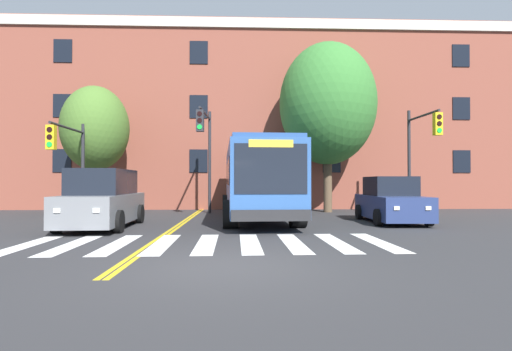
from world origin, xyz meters
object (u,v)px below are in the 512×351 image
Objects in this scene: city_bus at (257,179)px; traffic_light_far_corner at (69,152)px; car_teal_behind_bus at (247,192)px; street_tree_curbside_large at (327,104)px; car_grey_near_lane at (103,200)px; car_navy_far_lane at (391,202)px; traffic_light_near_corner at (420,143)px; street_tree_curbside_small at (95,129)px; traffic_light_overhead at (206,142)px.

traffic_light_far_corner is at bearing 176.52° from city_bus.
city_bus is at bearing -87.74° from car_teal_behind_bus.
street_tree_curbside_large reaches higher than car_teal_behind_bus.
car_grey_near_lane reaches higher than car_navy_far_lane.
car_grey_near_lane is 0.97× the size of traffic_light_near_corner.
city_bus is at bearing -133.79° from street_tree_curbside_large.
street_tree_curbside_large is 1.37× the size of street_tree_curbside_small.
car_teal_behind_bus is at bearing 64.59° from car_grey_near_lane.
traffic_light_overhead reaches higher than traffic_light_near_corner.
street_tree_curbside_large reaches higher than traffic_light_far_corner.
car_grey_near_lane is 11.41m from car_navy_far_lane.
traffic_light_near_corner is (8.02, 1.24, 1.74)m from city_bus.
street_tree_curbside_large reaches higher than street_tree_curbside_small.
car_grey_near_lane is 6.80m from traffic_light_overhead.
city_bus reaches higher than car_grey_near_lane.
car_teal_behind_bus is (5.42, 11.42, 0.01)m from car_grey_near_lane.
street_tree_curbside_small is (-2.83, 6.98, 3.54)m from car_grey_near_lane.
street_tree_curbside_small is at bearing 159.01° from car_navy_far_lane.
car_navy_far_lane is at bearing -25.12° from traffic_light_overhead.
traffic_light_far_corner is 13.50m from street_tree_curbside_large.
car_grey_near_lane is 14.61m from traffic_light_near_corner.
street_tree_curbside_small is (-8.59, 4.06, 2.74)m from city_bus.
street_tree_curbside_small reaches higher than traffic_light_overhead.
car_teal_behind_bus is at bearing 92.26° from city_bus.
car_navy_far_lane is 0.49× the size of street_tree_curbside_large.
traffic_light_near_corner reaches higher than car_navy_far_lane.
traffic_light_near_corner is 10.56m from traffic_light_overhead.
traffic_light_far_corner is (-8.46, 0.51, 1.23)m from city_bus.
car_teal_behind_bus is at bearing 70.69° from traffic_light_overhead.
traffic_light_far_corner is (-14.00, 1.88, 2.18)m from car_navy_far_lane.
traffic_light_near_corner is 16.50m from traffic_light_far_corner.
traffic_light_overhead reaches higher than car_teal_behind_bus.
city_bus is at bearing -3.48° from traffic_light_far_corner.
street_tree_curbside_large reaches higher than traffic_light_overhead.
city_bus is 6.51m from car_grey_near_lane.
street_tree_curbside_large is at bearing 16.81° from traffic_light_far_corner.
city_bus is 1.13× the size of street_tree_curbside_large.
car_grey_near_lane is 8.32m from street_tree_curbside_small.
car_teal_behind_bus is 0.91× the size of traffic_light_near_corner.
city_bus is 8.54m from car_teal_behind_bus.
traffic_light_overhead is 0.58× the size of street_tree_curbside_large.
car_grey_near_lane is 0.55× the size of street_tree_curbside_large.
traffic_light_overhead reaches higher than traffic_light_far_corner.
street_tree_curbside_small is at bearing 164.78° from traffic_light_overhead.
street_tree_curbside_large is (9.90, 7.25, 5.01)m from car_grey_near_lane.
traffic_light_overhead is 6.40m from street_tree_curbside_small.
street_tree_curbside_small is (-8.26, -4.44, 3.53)m from car_teal_behind_bus.
traffic_light_overhead is at bearing -15.22° from street_tree_curbside_small.
car_grey_near_lane is 1.15× the size of traffic_light_far_corner.
car_navy_far_lane is (5.54, -1.37, -0.95)m from city_bus.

